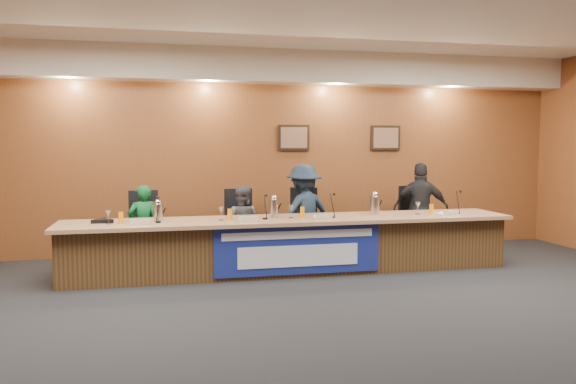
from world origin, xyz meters
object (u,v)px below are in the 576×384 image
at_px(dais_body, 291,246).
at_px(carafe_right, 375,205).
at_px(carafe_mid, 274,209).
at_px(carafe_left, 158,213).
at_px(office_chair_a, 144,233).
at_px(banner, 299,250).
at_px(panelist_a, 143,226).
at_px(office_chair_c, 302,228).
at_px(panelist_d, 421,209).
at_px(panelist_b, 241,224).
at_px(office_chair_b, 241,230).
at_px(office_chair_d, 418,224).
at_px(panelist_c, 304,213).
at_px(speakerphone, 103,221).

distance_m(dais_body, carafe_right, 1.33).
bearing_deg(carafe_mid, carafe_left, 179.92).
bearing_deg(office_chair_a, banner, -32.10).
distance_m(panelist_a, office_chair_c, 2.34).
distance_m(panelist_d, carafe_right, 1.23).
relative_size(dais_body, carafe_left, 26.82).
relative_size(office_chair_a, carafe_right, 1.85).
relative_size(panelist_b, office_chair_b, 2.40).
bearing_deg(panelist_b, panelist_d, -158.12).
bearing_deg(banner, office_chair_c, 73.65).
xyz_separation_m(panelist_a, office_chair_d, (4.24, 0.10, -0.11)).
relative_size(dais_body, office_chair_a, 12.50).
distance_m(banner, carafe_mid, 0.69).
bearing_deg(carafe_mid, office_chair_b, 114.16).
xyz_separation_m(panelist_b, office_chair_d, (2.84, 0.10, -0.10)).
bearing_deg(office_chair_d, panelist_c, 173.78).
height_order(office_chair_a, carafe_left, carafe_left).
bearing_deg(office_chair_d, carafe_left, -178.23).
bearing_deg(office_chair_d, office_chair_c, 170.77).
distance_m(dais_body, office_chair_d, 2.39).
xyz_separation_m(panelist_a, office_chair_a, (0.00, 0.10, -0.11)).
bearing_deg(dais_body, office_chair_d, 19.35).
height_order(office_chair_c, carafe_left, carafe_left).
height_order(office_chair_d, carafe_right, carafe_right).
bearing_deg(panelist_b, dais_body, 152.47).
bearing_deg(panelist_a, panelist_d, 169.04).
relative_size(panelist_d, office_chair_b, 3.04).
bearing_deg(panelist_b, banner, 140.04).
bearing_deg(carafe_left, office_chair_c, 20.22).
relative_size(office_chair_a, speakerphone, 1.50).
xyz_separation_m(panelist_d, carafe_left, (-4.02, -0.68, 0.13)).
relative_size(office_chair_b, carafe_right, 1.85).
relative_size(panelist_a, office_chair_a, 2.46).
bearing_deg(speakerphone, dais_body, -0.55).
distance_m(dais_body, panelist_b, 0.94).
bearing_deg(panelist_d, office_chair_a, 20.21).
xyz_separation_m(panelist_b, carafe_left, (-1.18, -0.68, 0.29)).
bearing_deg(office_chair_b, banner, -64.51).
relative_size(panelist_a, panelist_c, 0.82).
bearing_deg(carafe_right, panelist_a, 168.49).
xyz_separation_m(office_chair_c, carafe_left, (-2.12, -0.78, 0.38)).
bearing_deg(dais_body, speakerphone, 179.45).
bearing_deg(banner, office_chair_d, 28.17).
height_order(panelist_a, panelist_c, panelist_c).
relative_size(office_chair_d, carafe_right, 1.85).
bearing_deg(office_chair_a, carafe_right, -14.02).
height_order(office_chair_a, office_chair_d, same).
relative_size(panelist_a, speakerphone, 3.69).
bearing_deg(banner, speakerphone, 169.89).
relative_size(panelist_a, carafe_left, 5.28).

